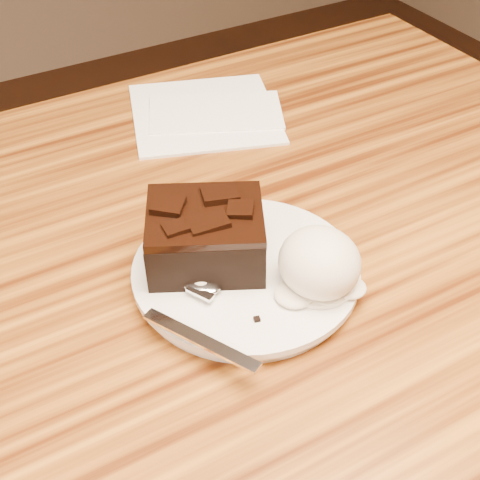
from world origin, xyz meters
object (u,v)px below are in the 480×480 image
plate (246,274)px  brownie (206,238)px  napkin (204,112)px  ice_cream_scoop (319,263)px  spoon (200,284)px

plate → brownie: 0.05m
brownie → napkin: bearing=62.7°
plate → napkin: 0.29m
plate → ice_cream_scoop: (0.04, -0.05, 0.03)m
plate → brownie: size_ratio=2.02×
ice_cream_scoop → napkin: ice_cream_scoop is taller
brownie → ice_cream_scoop: size_ratio=1.37×
plate → napkin: bearing=69.4°
brownie → spoon: size_ratio=0.63×
brownie → ice_cream_scoop: bearing=-48.9°
ice_cream_scoop → spoon: size_ratio=0.46×
plate → brownie: (-0.02, 0.03, 0.03)m
plate → spoon: spoon is taller
spoon → plate: bearing=-24.1°
brownie → ice_cream_scoop: 0.10m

